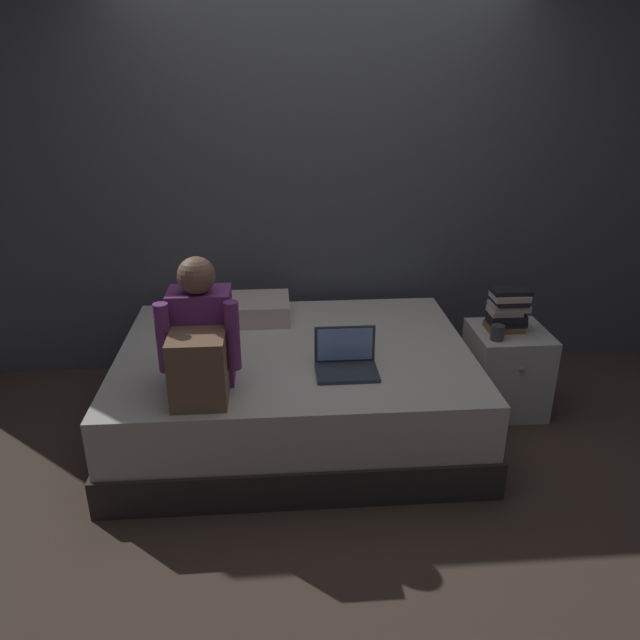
{
  "coord_description": "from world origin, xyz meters",
  "views": [
    {
      "loc": [
        -0.29,
        -2.82,
        2.0
      ],
      "look_at": [
        -0.07,
        0.1,
        0.77
      ],
      "focal_mm": 34.31,
      "sensor_mm": 36.0,
      "label": 1
    }
  ],
  "objects_px": {
    "mug": "(497,333)",
    "person_sitting": "(200,342)",
    "laptop": "(346,361)",
    "pillow": "(244,309)",
    "bed": "(295,388)",
    "nightstand": "(506,370)",
    "book_stack": "(507,310)"
  },
  "relations": [
    {
      "from": "nightstand",
      "to": "person_sitting",
      "type": "relative_size",
      "value": 0.8
    },
    {
      "from": "mug",
      "to": "nightstand",
      "type": "bearing_deg",
      "value": 42.69
    },
    {
      "from": "laptop",
      "to": "mug",
      "type": "relative_size",
      "value": 3.56
    },
    {
      "from": "book_stack",
      "to": "mug",
      "type": "xyz_separation_m",
      "value": [
        -0.09,
        -0.12,
        -0.09
      ]
    },
    {
      "from": "laptop",
      "to": "person_sitting",
      "type": "bearing_deg",
      "value": -169.46
    },
    {
      "from": "nightstand",
      "to": "mug",
      "type": "bearing_deg",
      "value": -137.31
    },
    {
      "from": "bed",
      "to": "mug",
      "type": "distance_m",
      "value": 1.21
    },
    {
      "from": "book_stack",
      "to": "bed",
      "type": "bearing_deg",
      "value": -174.11
    },
    {
      "from": "pillow",
      "to": "nightstand",
      "type": "bearing_deg",
      "value": -11.48
    },
    {
      "from": "person_sitting",
      "to": "pillow",
      "type": "distance_m",
      "value": 0.91
    },
    {
      "from": "bed",
      "to": "mug",
      "type": "xyz_separation_m",
      "value": [
        1.17,
        0.01,
        0.31
      ]
    },
    {
      "from": "bed",
      "to": "mug",
      "type": "relative_size",
      "value": 22.22
    },
    {
      "from": "nightstand",
      "to": "person_sitting",
      "type": "distance_m",
      "value": 1.92
    },
    {
      "from": "bed",
      "to": "laptop",
      "type": "xyz_separation_m",
      "value": [
        0.26,
        -0.29,
        0.32
      ]
    },
    {
      "from": "bed",
      "to": "nightstand",
      "type": "height_order",
      "value": "nightstand"
    },
    {
      "from": "person_sitting",
      "to": "mug",
      "type": "xyz_separation_m",
      "value": [
        1.64,
        0.43,
        -0.2
      ]
    },
    {
      "from": "laptop",
      "to": "pillow",
      "type": "height_order",
      "value": "laptop"
    },
    {
      "from": "pillow",
      "to": "book_stack",
      "type": "distance_m",
      "value": 1.59
    },
    {
      "from": "nightstand",
      "to": "book_stack",
      "type": "relative_size",
      "value": 1.96
    },
    {
      "from": "nightstand",
      "to": "pillow",
      "type": "height_order",
      "value": "pillow"
    },
    {
      "from": "laptop",
      "to": "mug",
      "type": "bearing_deg",
      "value": 18.12
    },
    {
      "from": "bed",
      "to": "book_stack",
      "type": "height_order",
      "value": "book_stack"
    },
    {
      "from": "laptop",
      "to": "mug",
      "type": "distance_m",
      "value": 0.96
    },
    {
      "from": "bed",
      "to": "book_stack",
      "type": "xyz_separation_m",
      "value": [
        1.26,
        0.13,
        0.4
      ]
    },
    {
      "from": "nightstand",
      "to": "mug",
      "type": "xyz_separation_m",
      "value": [
        -0.13,
        -0.12,
        0.31
      ]
    },
    {
      "from": "book_stack",
      "to": "nightstand",
      "type": "bearing_deg",
      "value": -7.47
    },
    {
      "from": "mug",
      "to": "person_sitting",
      "type": "bearing_deg",
      "value": -165.16
    },
    {
      "from": "person_sitting",
      "to": "laptop",
      "type": "distance_m",
      "value": 0.76
    },
    {
      "from": "nightstand",
      "to": "book_stack",
      "type": "xyz_separation_m",
      "value": [
        -0.04,
        0.0,
        0.39
      ]
    },
    {
      "from": "person_sitting",
      "to": "pillow",
      "type": "relative_size",
      "value": 1.17
    },
    {
      "from": "mug",
      "to": "bed",
      "type": "bearing_deg",
      "value": -179.71
    },
    {
      "from": "pillow",
      "to": "laptop",
      "type": "bearing_deg",
      "value": -53.29
    }
  ]
}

